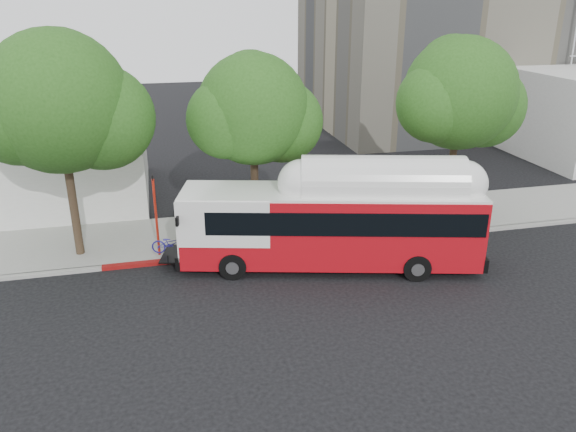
# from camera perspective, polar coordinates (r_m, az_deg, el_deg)

# --- Properties ---
(ground) EXTENTS (120.00, 120.00, 0.00)m
(ground) POSITION_cam_1_polar(r_m,az_deg,el_deg) (22.14, 2.11, -7.72)
(ground) COLOR black
(ground) RESTS_ON ground
(sidewalk) EXTENTS (60.00, 5.00, 0.15)m
(sidewalk) POSITION_cam_1_polar(r_m,az_deg,el_deg) (27.81, -1.45, -1.24)
(sidewalk) COLOR gray
(sidewalk) RESTS_ON ground
(curb_strip) EXTENTS (60.00, 0.30, 0.15)m
(curb_strip) POSITION_cam_1_polar(r_m,az_deg,el_deg) (25.48, -0.22, -3.43)
(curb_strip) COLOR gray
(curb_strip) RESTS_ON ground
(red_curb_segment) EXTENTS (10.00, 0.32, 0.16)m
(red_curb_segment) POSITION_cam_1_polar(r_m,az_deg,el_deg) (25.03, -6.94, -4.06)
(red_curb_segment) COLOR maroon
(red_curb_segment) RESTS_ON ground
(street_tree_left) EXTENTS (6.67, 5.80, 9.74)m
(street_tree_left) POSITION_cam_1_polar(r_m,az_deg,el_deg) (24.75, -21.13, 10.30)
(street_tree_left) COLOR #2D2116
(street_tree_left) RESTS_ON ground
(street_tree_mid) EXTENTS (5.75, 5.00, 8.62)m
(street_tree_mid) POSITION_cam_1_polar(r_m,az_deg,el_deg) (25.59, -2.68, 10.41)
(street_tree_mid) COLOR #2D2116
(street_tree_mid) RESTS_ON ground
(street_tree_right) EXTENTS (6.21, 5.40, 9.18)m
(street_tree_right) POSITION_cam_1_polar(r_m,az_deg,el_deg) (28.92, 17.72, 11.42)
(street_tree_right) COLOR #2D2116
(street_tree_right) RESTS_ON ground
(transit_bus) EXTENTS (13.38, 5.65, 3.91)m
(transit_bus) POSITION_cam_1_polar(r_m,az_deg,el_deg) (23.46, 4.54, -1.08)
(transit_bus) COLOR #B00C15
(transit_bus) RESTS_ON ground
(signal_pole) EXTENTS (0.11, 0.36, 3.84)m
(signal_pole) POSITION_cam_1_polar(r_m,az_deg,el_deg) (24.79, -13.26, 0.01)
(signal_pole) COLOR red
(signal_pole) RESTS_ON ground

